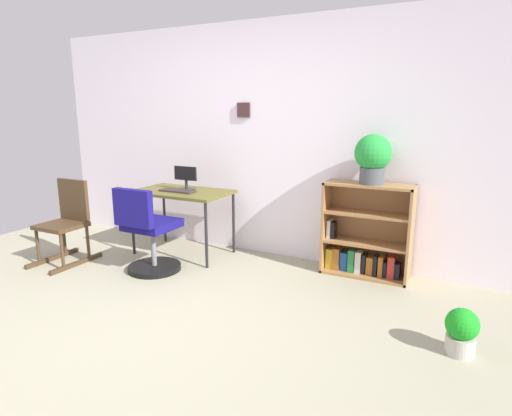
{
  "coord_description": "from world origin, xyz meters",
  "views": [
    {
      "loc": [
        2.17,
        -2.01,
        1.55
      ],
      "look_at": [
        0.55,
        1.17,
        0.73
      ],
      "focal_mm": 30.0,
      "sensor_mm": 36.0,
      "label": 1
    }
  ],
  "objects_px": {
    "keyboard": "(178,191)",
    "potted_plant_on_shelf": "(373,157)",
    "rocking_chair": "(67,221)",
    "monitor": "(186,179)",
    "office_chair": "(148,236)",
    "desk": "(182,196)",
    "bookshelf_low": "(366,236)",
    "potted_plant_floor": "(462,331)"
  },
  "relations": [
    {
      "from": "office_chair",
      "to": "potted_plant_floor",
      "type": "xyz_separation_m",
      "value": [
        2.77,
        -0.22,
        -0.2
      ]
    },
    {
      "from": "potted_plant_floor",
      "to": "office_chair",
      "type": "bearing_deg",
      "value": 175.4
    },
    {
      "from": "office_chair",
      "to": "desk",
      "type": "bearing_deg",
      "value": 94.17
    },
    {
      "from": "keyboard",
      "to": "potted_plant_on_shelf",
      "type": "distance_m",
      "value": 2.03
    },
    {
      "from": "monitor",
      "to": "office_chair",
      "type": "distance_m",
      "value": 0.82
    },
    {
      "from": "desk",
      "to": "potted_plant_on_shelf",
      "type": "bearing_deg",
      "value": 6.73
    },
    {
      "from": "potted_plant_floor",
      "to": "keyboard",
      "type": "bearing_deg",
      "value": 164.8
    },
    {
      "from": "monitor",
      "to": "potted_plant_on_shelf",
      "type": "bearing_deg",
      "value": 5.09
    },
    {
      "from": "desk",
      "to": "keyboard",
      "type": "height_order",
      "value": "keyboard"
    },
    {
      "from": "desk",
      "to": "potted_plant_floor",
      "type": "xyz_separation_m",
      "value": [
        2.81,
        -0.84,
        -0.49
      ]
    },
    {
      "from": "desk",
      "to": "monitor",
      "type": "height_order",
      "value": "monitor"
    },
    {
      "from": "monitor",
      "to": "office_chair",
      "type": "xyz_separation_m",
      "value": [
        0.03,
        -0.68,
        -0.46
      ]
    },
    {
      "from": "keyboard",
      "to": "potted_plant_on_shelf",
      "type": "xyz_separation_m",
      "value": [
        1.96,
        0.31,
        0.43
      ]
    },
    {
      "from": "office_chair",
      "to": "rocking_chair",
      "type": "bearing_deg",
      "value": -172.61
    },
    {
      "from": "monitor",
      "to": "office_chair",
      "type": "height_order",
      "value": "monitor"
    },
    {
      "from": "monitor",
      "to": "rocking_chair",
      "type": "xyz_separation_m",
      "value": [
        -0.94,
        -0.8,
        -0.4
      ]
    },
    {
      "from": "potted_plant_floor",
      "to": "rocking_chair",
      "type": "bearing_deg",
      "value": 178.52
    },
    {
      "from": "desk",
      "to": "keyboard",
      "type": "bearing_deg",
      "value": -89.19
    },
    {
      "from": "desk",
      "to": "potted_plant_floor",
      "type": "height_order",
      "value": "desk"
    },
    {
      "from": "office_chair",
      "to": "bookshelf_low",
      "type": "distance_m",
      "value": 2.09
    },
    {
      "from": "potted_plant_on_shelf",
      "to": "potted_plant_floor",
      "type": "distance_m",
      "value": 1.69
    },
    {
      "from": "desk",
      "to": "potted_plant_floor",
      "type": "bearing_deg",
      "value": -16.68
    },
    {
      "from": "potted_plant_on_shelf",
      "to": "potted_plant_floor",
      "type": "bearing_deg",
      "value": -51.59
    },
    {
      "from": "keyboard",
      "to": "rocking_chair",
      "type": "xyz_separation_m",
      "value": [
        -0.93,
        -0.67,
        -0.28
      ]
    },
    {
      "from": "potted_plant_on_shelf",
      "to": "bookshelf_low",
      "type": "bearing_deg",
      "value": 123.11
    },
    {
      "from": "desk",
      "to": "monitor",
      "type": "relative_size",
      "value": 3.76
    },
    {
      "from": "keyboard",
      "to": "desk",
      "type": "bearing_deg",
      "value": 90.81
    },
    {
      "from": "desk",
      "to": "rocking_chair",
      "type": "distance_m",
      "value": 1.21
    },
    {
      "from": "monitor",
      "to": "potted_plant_on_shelf",
      "type": "xyz_separation_m",
      "value": [
        1.95,
        0.17,
        0.31
      ]
    },
    {
      "from": "monitor",
      "to": "potted_plant_on_shelf",
      "type": "distance_m",
      "value": 1.98
    },
    {
      "from": "office_chair",
      "to": "potted_plant_floor",
      "type": "bearing_deg",
      "value": -4.6
    },
    {
      "from": "desk",
      "to": "bookshelf_low",
      "type": "height_order",
      "value": "bookshelf_low"
    },
    {
      "from": "keyboard",
      "to": "monitor",
      "type": "bearing_deg",
      "value": 85.02
    },
    {
      "from": "rocking_chair",
      "to": "potted_plant_on_shelf",
      "type": "height_order",
      "value": "potted_plant_on_shelf"
    },
    {
      "from": "desk",
      "to": "office_chair",
      "type": "height_order",
      "value": "office_chair"
    },
    {
      "from": "monitor",
      "to": "rocking_chair",
      "type": "height_order",
      "value": "monitor"
    },
    {
      "from": "potted_plant_on_shelf",
      "to": "rocking_chair",
      "type": "bearing_deg",
      "value": -161.29
    },
    {
      "from": "desk",
      "to": "bookshelf_low",
      "type": "xyz_separation_m",
      "value": [
        1.93,
        0.29,
        -0.27
      ]
    },
    {
      "from": "desk",
      "to": "bookshelf_low",
      "type": "bearing_deg",
      "value": 8.43
    },
    {
      "from": "desk",
      "to": "office_chair",
      "type": "bearing_deg",
      "value": -85.83
    },
    {
      "from": "monitor",
      "to": "keyboard",
      "type": "bearing_deg",
      "value": -94.98
    },
    {
      "from": "potted_plant_floor",
      "to": "desk",
      "type": "bearing_deg",
      "value": 163.32
    }
  ]
}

